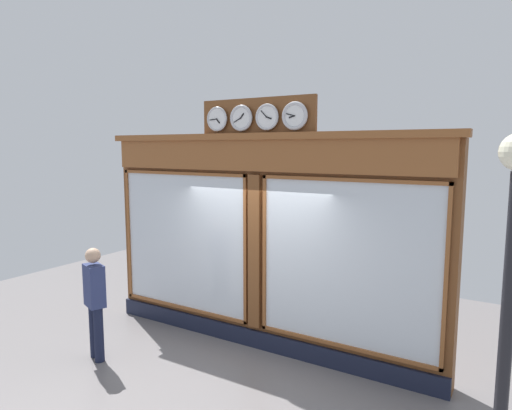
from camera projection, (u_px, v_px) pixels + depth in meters
name	position (u px, v px, depth m)	size (l,w,h in m)	color
shop_facade	(260.00, 240.00, 6.99)	(5.85, 0.42, 3.87)	brown
pedestrian	(95.00, 299.00, 6.58)	(0.41, 0.33, 1.69)	#191E38
street_lamp	(510.00, 278.00, 3.33)	(0.28, 0.28, 3.24)	black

